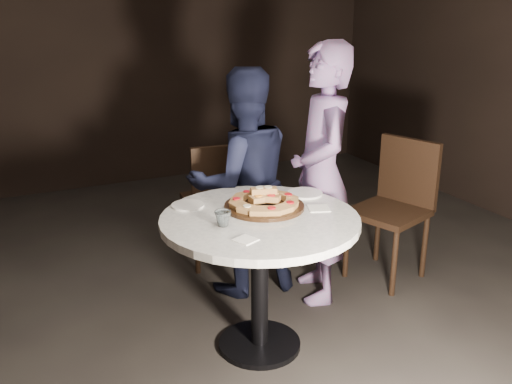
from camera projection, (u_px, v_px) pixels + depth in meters
floor at (263, 332)px, 3.61m from camera, size 7.00×7.00×0.00m
table at (260, 242)px, 3.25m from camera, size 1.42×1.42×0.85m
serving_board at (264, 206)px, 3.32m from camera, size 0.57×0.57×0.02m
focaccia_pile at (264, 199)px, 3.31m from camera, size 0.41×0.42×0.11m
plate_left at (188, 205)px, 3.35m from camera, size 0.25×0.25×0.01m
plate_right at (305, 193)px, 3.56m from camera, size 0.23×0.23×0.01m
water_glass at (223, 219)px, 3.05m from camera, size 0.10×0.10×0.08m
napkin_near at (246, 240)px, 2.88m from camera, size 0.13×0.13×0.01m
napkin_far at (319, 208)px, 3.31m from camera, size 0.15×0.15×0.01m
chair_far at (218, 195)px, 4.36m from camera, size 0.52×0.54×1.00m
chair_right at (397, 199)px, 4.22m from camera, size 0.64×0.62×1.03m
diner_navy at (242, 183)px, 3.93m from camera, size 0.82×0.66×1.59m
diner_teal at (321, 175)px, 3.82m from camera, size 0.60×0.74×1.76m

